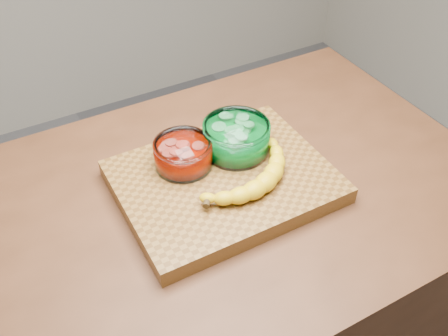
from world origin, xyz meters
TOP-DOWN VIEW (x-y plane):
  - counter at (0.00, 0.00)m, footprint 1.20×0.80m
  - cutting_board at (0.00, 0.00)m, footprint 0.45×0.35m
  - bowl_red at (-0.06, 0.07)m, footprint 0.13×0.13m
  - bowl_green at (0.07, 0.06)m, footprint 0.15×0.15m
  - banana at (0.03, -0.03)m, footprint 0.27×0.17m

SIDE VIEW (x-z plane):
  - counter at x=0.00m, z-range 0.00..0.90m
  - cutting_board at x=0.00m, z-range 0.90..0.94m
  - banana at x=0.03m, z-range 0.94..0.98m
  - bowl_red at x=-0.06m, z-range 0.94..1.00m
  - bowl_green at x=0.07m, z-range 0.94..1.01m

